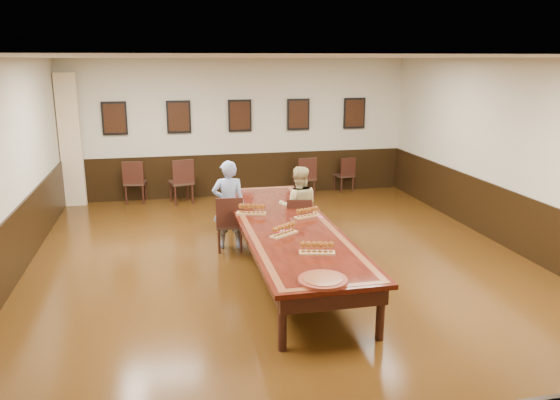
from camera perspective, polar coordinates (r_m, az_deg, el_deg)
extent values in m
cube|color=black|center=(8.52, 0.71, -7.42)|extent=(8.00, 10.00, 0.02)
cube|color=white|center=(7.90, 0.79, 14.78)|extent=(8.00, 10.00, 0.02)
cube|color=beige|center=(12.93, -4.24, 7.49)|extent=(8.00, 0.02, 3.20)
cube|color=beige|center=(3.58, 19.30, -12.40)|extent=(8.00, 0.02, 3.20)
cube|color=beige|center=(9.76, 24.43, 3.93)|extent=(0.02, 10.00, 3.20)
imported|color=#4764B2|center=(9.33, -5.38, -0.49)|extent=(0.59, 0.41, 1.53)
imported|color=#D0C082|center=(9.40, 1.95, -0.71)|extent=(0.79, 0.67, 1.41)
cube|color=#D5477E|center=(8.63, 4.26, -1.78)|extent=(0.08, 0.14, 0.01)
cube|color=beige|center=(12.80, -21.05, 5.82)|extent=(0.45, 0.18, 2.90)
cube|color=black|center=(13.08, -4.13, 2.69)|extent=(7.98, 0.04, 1.00)
cube|color=black|center=(8.45, -26.75, -5.54)|extent=(0.04, 9.98, 1.00)
cube|color=black|center=(9.97, 23.64, -2.28)|extent=(0.04, 9.98, 1.00)
cube|color=black|center=(8.28, 0.73, -2.73)|extent=(1.40, 5.00, 0.06)
cube|color=brown|center=(8.27, 0.73, -2.51)|extent=(1.28, 4.88, 0.00)
cube|color=black|center=(8.27, 0.73, -2.50)|extent=(1.10, 4.70, 0.00)
cube|color=black|center=(8.32, 0.72, -3.71)|extent=(1.25, 4.85, 0.18)
cylinder|color=black|center=(6.20, 0.24, -12.64)|extent=(0.10, 0.10, 0.69)
cylinder|color=black|center=(6.52, 10.46, -11.46)|extent=(0.10, 0.10, 0.69)
cylinder|color=black|center=(10.48, -5.20, -1.19)|extent=(0.10, 0.10, 0.69)
cylinder|color=black|center=(10.68, 0.99, -0.84)|extent=(0.10, 0.10, 0.69)
cube|color=black|center=(12.75, -16.90, 8.17)|extent=(0.54, 0.03, 0.74)
cube|color=black|center=(12.73, -16.91, 8.16)|extent=(0.46, 0.01, 0.64)
cube|color=black|center=(12.71, -10.55, 8.53)|extent=(0.54, 0.03, 0.74)
cube|color=black|center=(12.70, -10.54, 8.52)|extent=(0.46, 0.01, 0.64)
cube|color=black|center=(12.83, -4.22, 8.78)|extent=(0.54, 0.03, 0.74)
cube|color=black|center=(12.81, -4.21, 8.78)|extent=(0.46, 0.01, 0.64)
cube|color=black|center=(13.10, 1.93, 8.93)|extent=(0.54, 0.03, 0.74)
cube|color=black|center=(13.08, 1.95, 8.92)|extent=(0.46, 0.01, 0.64)
cube|color=black|center=(13.50, 7.78, 8.98)|extent=(0.54, 0.03, 0.74)
cube|color=black|center=(13.49, 7.80, 8.97)|extent=(0.46, 0.01, 0.64)
cube|color=#AD7D48|center=(8.79, -3.03, -1.41)|extent=(0.50, 0.27, 0.03)
cube|color=#AD7D48|center=(8.63, 2.85, -1.72)|extent=(0.44, 0.26, 0.03)
cube|color=#AD7D48|center=(7.74, 0.41, -3.61)|extent=(0.46, 0.37, 0.03)
cube|color=#AD7D48|center=(7.04, 3.88, -5.54)|extent=(0.48, 0.25, 0.03)
cylinder|color=#BB0C2B|center=(7.91, 0.03, -3.26)|extent=(0.20, 0.20, 0.02)
cylinder|color=silver|center=(7.90, 0.03, -3.17)|extent=(0.11, 0.11, 0.01)
cylinder|color=maroon|center=(6.20, 4.49, -8.36)|extent=(0.63, 0.63, 0.04)
cylinder|color=brown|center=(6.19, 4.49, -8.17)|extent=(0.51, 0.51, 0.01)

